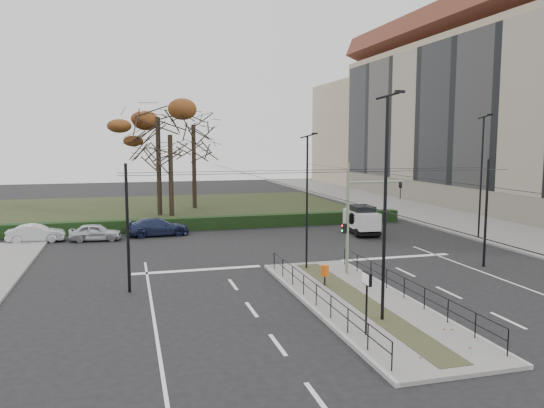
% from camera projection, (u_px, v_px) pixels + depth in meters
% --- Properties ---
extents(ground, '(140.00, 140.00, 0.00)m').
position_uv_depth(ground, '(338.00, 288.00, 25.28)').
color(ground, black).
rests_on(ground, ground).
extents(median_island, '(4.40, 15.00, 0.14)m').
position_uv_depth(median_island, '(360.00, 302.00, 22.88)').
color(median_island, slate).
rests_on(median_island, ground).
extents(sidewalk_east, '(8.00, 90.00, 0.14)m').
position_uv_depth(sidewalk_east, '(424.00, 213.00, 51.06)').
color(sidewalk_east, slate).
rests_on(sidewalk_east, ground).
extents(park, '(38.00, 26.00, 0.10)m').
position_uv_depth(park, '(164.00, 209.00, 54.35)').
color(park, black).
rests_on(park, ground).
extents(hedge, '(38.00, 1.00, 1.00)m').
position_uv_depth(hedge, '(176.00, 224.00, 41.46)').
color(hedge, black).
rests_on(hedge, ground).
extents(apartment_block, '(13.09, 52.10, 21.64)m').
position_uv_depth(apartment_block, '(504.00, 107.00, 54.32)').
color(apartment_block, tan).
rests_on(apartment_block, ground).
extents(median_railing, '(4.14, 13.24, 0.92)m').
position_uv_depth(median_railing, '(361.00, 283.00, 22.67)').
color(median_railing, black).
rests_on(median_railing, median_island).
extents(catenary, '(20.00, 34.00, 6.00)m').
position_uv_depth(catenary, '(326.00, 213.00, 26.42)').
color(catenary, black).
rests_on(catenary, ground).
extents(traffic_light, '(3.50, 2.00, 5.15)m').
position_uv_depth(traffic_light, '(353.00, 216.00, 27.37)').
color(traffic_light, gray).
rests_on(traffic_light, median_island).
extents(litter_bin, '(0.38, 0.38, 0.98)m').
position_uv_depth(litter_bin, '(325.00, 271.00, 25.25)').
color(litter_bin, black).
rests_on(litter_bin, median_island).
extents(info_panel, '(0.13, 0.59, 2.28)m').
position_uv_depth(info_panel, '(367.00, 286.00, 18.67)').
color(info_panel, black).
rests_on(info_panel, median_island).
extents(streetlamp_median_near, '(0.73, 0.15, 8.73)m').
position_uv_depth(streetlamp_median_near, '(385.00, 206.00, 19.94)').
color(streetlamp_median_near, black).
rests_on(streetlamp_median_near, median_island).
extents(streetlamp_median_far, '(0.61, 0.12, 7.30)m').
position_uv_depth(streetlamp_median_far, '(307.00, 200.00, 28.32)').
color(streetlamp_median_far, black).
rests_on(streetlamp_median_far, median_island).
extents(streetlamp_sidewalk, '(0.73, 0.15, 8.73)m').
position_uv_depth(streetlamp_sidewalk, '(481.00, 175.00, 37.25)').
color(streetlamp_sidewalk, black).
rests_on(streetlamp_sidewalk, sidewalk_east).
extents(parked_car_first, '(3.69, 1.77, 1.22)m').
position_uv_depth(parked_car_first, '(96.00, 232.00, 37.26)').
color(parked_car_first, '#B3B6BB').
rests_on(parked_car_first, ground).
extents(parked_car_second, '(3.78, 1.36, 1.24)m').
position_uv_depth(parked_car_second, '(36.00, 233.00, 36.74)').
color(parked_car_second, '#B3B6BB').
rests_on(parked_car_second, ground).
extents(parked_car_third, '(4.66, 2.19, 1.31)m').
position_uv_depth(parked_car_third, '(158.00, 227.00, 39.28)').
color(parked_car_third, '#1E2547').
rests_on(parked_car_third, ground).
extents(white_van, '(2.07, 4.04, 2.17)m').
position_uv_depth(white_van, '(361.00, 219.00, 39.84)').
color(white_van, silver).
rests_on(white_van, ground).
extents(rust_tree, '(7.99, 7.99, 11.91)m').
position_uv_depth(rust_tree, '(158.00, 117.00, 48.57)').
color(rust_tree, black).
rests_on(rust_tree, park).
extents(bare_tree_center, '(5.86, 5.86, 11.35)m').
position_uv_depth(bare_tree_center, '(193.00, 131.00, 54.02)').
color(bare_tree_center, black).
rests_on(bare_tree_center, park).
extents(bare_tree_near, '(6.25, 6.25, 9.90)m').
position_uv_depth(bare_tree_near, '(170.00, 141.00, 48.39)').
color(bare_tree_near, black).
rests_on(bare_tree_near, park).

